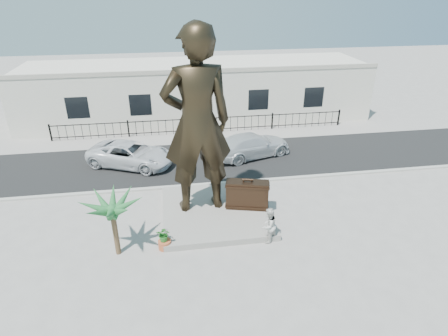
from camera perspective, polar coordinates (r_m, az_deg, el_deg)
The scene contains 16 objects.
ground at distance 17.70m, azimuth 1.01°, elevation -9.56°, with size 100.00×100.00×0.00m, color #9E9991.
street at distance 24.54m, azimuth -2.16°, elevation 1.40°, with size 40.00×7.00×0.01m, color black.
curb at distance 21.42m, azimuth -1.03°, elevation -2.40°, with size 40.00×0.25×0.12m, color #A5A399.
far_sidewalk at distance 28.19m, azimuth -3.15°, elevation 4.83°, with size 40.00×2.50×0.02m, color #9E9991.
plinth at distance 18.77m, azimuth -1.28°, elevation -6.66°, with size 5.20×5.20×0.30m, color gray.
fence at distance 28.73m, azimuth -3.34°, elevation 6.50°, with size 22.00×0.10×1.20m, color black.
building at distance 32.24m, azimuth -4.20°, elevation 11.70°, with size 28.00×7.00×4.40m, color silver.
statue at distance 17.06m, azimuth -4.13°, elevation 6.82°, with size 3.20×2.10×8.79m, color black.
suitcase at distance 18.49m, azimuth 3.56°, elevation -4.07°, with size 2.06×0.66×1.45m, color black.
tourist at distance 16.70m, azimuth 6.82°, elevation -8.68°, with size 0.82×0.64×1.69m, color silver.
car_white at distance 24.09m, azimuth -14.03°, elevation 2.04°, with size 2.47×5.35×1.49m, color silver.
car_silver at distance 24.74m, azimuth 4.27°, elevation 3.51°, with size 2.15×5.28×1.53m, color silver.
worker at distance 27.74m, azimuth -5.36°, elevation 6.07°, with size 0.97×0.56×1.50m, color #F6500C.
palm_tree at distance 17.05m, azimuth -15.74°, elevation -12.36°, with size 1.80×1.80×3.20m, color #225D2C, non-canonical shape.
planter at distance 16.77m, azimuth -9.02°, elevation -11.43°, with size 0.56×0.56×0.40m, color #AC512D.
shrub at distance 16.46m, azimuth -9.15°, elevation -9.98°, with size 0.59×0.51×0.66m, color #266F24.
Camera 1 is at (-2.51, -14.07, 10.44)m, focal length 30.00 mm.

